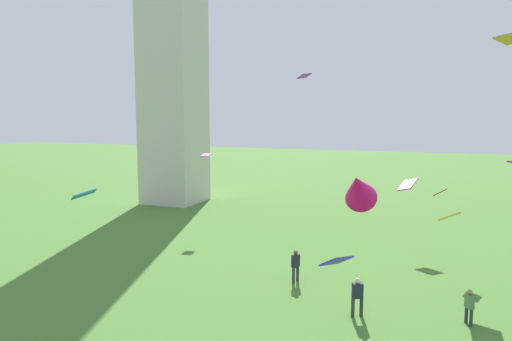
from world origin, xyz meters
TOP-DOWN VIEW (x-y plane):
  - person_1 at (7.24, 18.25)m, footprint 0.54×0.45m
  - person_2 at (3.41, 21.46)m, footprint 0.40×0.53m
  - person_3 at (11.87, 19.16)m, footprint 0.41×0.47m
  - kite_flying_0 at (8.48, 31.19)m, footprint 1.32×1.68m
  - kite_flying_1 at (-5.10, 15.11)m, footprint 1.20×1.35m
  - kite_flying_2 at (10.55, 27.98)m, footprint 0.83×1.08m
  - kite_flying_3 at (14.13, 30.40)m, footprint 1.96×2.06m
  - kite_flying_4 at (11.02, 22.93)m, footprint 1.14×1.70m
  - kite_flying_7 at (6.99, 14.65)m, footprint 1.17×1.34m
  - kite_flying_8 at (7.00, 19.42)m, footprint 1.56×2.65m
  - kite_flying_9 at (2.90, 24.57)m, footprint 0.98×1.02m
  - kite_flying_10 at (-6.97, 31.20)m, footprint 0.87×1.12m

SIDE VIEW (x-z plane):
  - person_3 at x=11.87m, z-range 0.10..1.68m
  - person_2 at x=3.41m, z-range 0.12..1.90m
  - person_1 at x=7.24m, z-range 0.12..1.91m
  - kite_flying_7 at x=6.99m, z-range 3.29..3.93m
  - kite_flying_4 at x=11.02m, z-range 3.50..4.37m
  - kite_flying_0 at x=8.48m, z-range 3.86..4.72m
  - kite_flying_2 at x=10.55m, z-range 4.16..4.56m
  - kite_flying_1 at x=-5.10m, z-range 5.03..5.59m
  - kite_flying_8 at x=7.00m, z-range 4.43..6.89m
  - kite_flying_10 at x=-6.97m, z-range 5.74..5.95m
  - kite_flying_9 at x=2.90m, z-range 11.12..11.43m
  - kite_flying_3 at x=14.13m, z-range 13.34..13.84m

